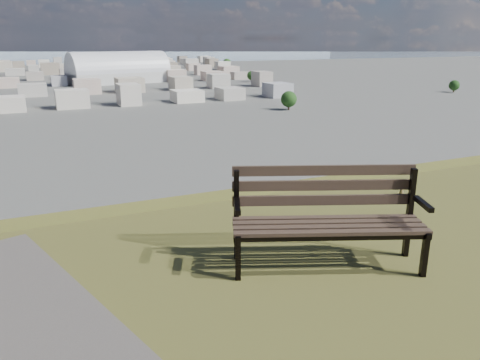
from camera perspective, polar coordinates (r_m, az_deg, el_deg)
name	(u,v)px	position (r m, az deg, el deg)	size (l,w,h in m)	color
park_bench	(327,212)	(4.40, 10.52, -3.89)	(1.81, 1.15, 0.91)	#423326
arena	(119,73)	(311.74, -14.56, 12.48)	(64.10, 36.98, 25.43)	beige
city_blocks	(32,71)	(396.56, -23.98, 12.06)	(395.00, 361.00, 7.00)	beige
bay_water	(29,55)	(901.82, -24.35, 13.72)	(2400.00, 700.00, 0.12)	gray
far_hills	(1,39)	(1405.57, -27.16, 15.04)	(2050.00, 340.00, 60.00)	#92A3B5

